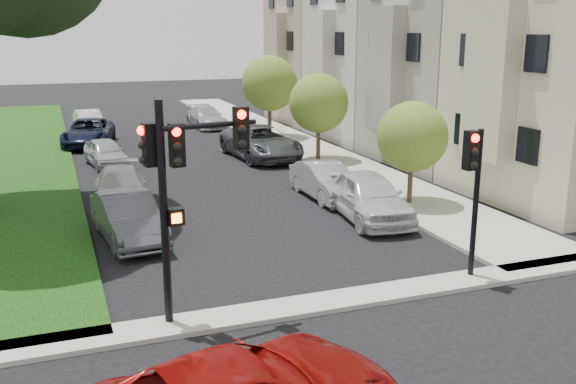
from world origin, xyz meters
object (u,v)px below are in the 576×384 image
object	(u,v)px
small_tree_a	(412,137)
traffic_signal_main	(180,172)
car_parked_7	(106,153)
small_tree_b	(319,103)
car_parked_1	(325,181)
small_tree_c	(269,84)
car_parked_9	(89,121)
traffic_signal_secondary	(473,177)
car_parked_0	(369,196)
car_parked_8	(89,132)
car_parked_2	(261,142)
car_parked_4	(206,117)
car_parked_5	(128,218)
car_parked_6	(121,187)

from	to	relation	value
small_tree_a	traffic_signal_main	bearing A→B (deg)	-145.09
car_parked_7	small_tree_b	bearing A→B (deg)	-22.66
small_tree_b	car_parked_1	size ratio (longest dim) A/B	1.04
small_tree_b	small_tree_c	xyz separation A→B (m)	(0.00, 7.28, 0.36)
car_parked_1	car_parked_9	distance (m)	21.24
traffic_signal_main	traffic_signal_secondary	distance (m)	7.30
small_tree_a	car_parked_1	world-z (taller)	small_tree_a
car_parked_0	car_parked_9	bearing A→B (deg)	114.41
small_tree_c	car_parked_7	world-z (taller)	small_tree_c
traffic_signal_secondary	car_parked_8	bearing A→B (deg)	108.17
traffic_signal_main	car_parked_2	xyz separation A→B (m)	(7.27, 16.97, -2.59)
small_tree_a	car_parked_4	distance (m)	21.50
car_parked_0	car_parked_4	world-z (taller)	car_parked_0
car_parked_0	car_parked_1	bearing A→B (deg)	100.34
small_tree_a	car_parked_8	distance (m)	19.90
car_parked_0	car_parked_4	bearing A→B (deg)	96.87
car_parked_9	small_tree_c	bearing A→B (deg)	-37.59
car_parked_8	car_parked_1	bearing A→B (deg)	-51.41
small_tree_c	traffic_signal_main	distance (m)	24.47
traffic_signal_secondary	car_parked_1	xyz separation A→B (m)	(-0.11, 8.80, -2.05)
car_parked_4	small_tree_b	bearing A→B (deg)	-81.04
small_tree_b	traffic_signal_secondary	distance (m)	15.45
small_tree_b	car_parked_9	bearing A→B (deg)	126.10
car_parked_4	car_parked_9	xyz separation A→B (m)	(-7.31, 0.70, 0.01)
small_tree_b	car_parked_8	distance (m)	13.40
small_tree_c	car_parked_5	distance (m)	19.37
car_parked_2	car_parked_0	bearing A→B (deg)	-93.80
small_tree_c	car_parked_2	distance (m)	6.47
small_tree_b	car_parked_7	world-z (taller)	small_tree_b
car_parked_0	traffic_signal_secondary	bearing A→B (deg)	-84.99
small_tree_c	car_parked_0	world-z (taller)	small_tree_c
car_parked_5	car_parked_7	xyz separation A→B (m)	(0.34, 11.56, -0.07)
small_tree_b	car_parked_1	world-z (taller)	small_tree_b
traffic_signal_secondary	car_parked_7	size ratio (longest dim) A/B	1.04
traffic_signal_secondary	car_parked_4	bearing A→B (deg)	90.33
traffic_signal_secondary	small_tree_a	bearing A→B (deg)	70.88
small_tree_c	car_parked_6	size ratio (longest dim) A/B	1.07
car_parked_2	car_parked_6	bearing A→B (deg)	-143.80
car_parked_6	car_parked_1	bearing A→B (deg)	-9.38
car_parked_8	car_parked_0	bearing A→B (deg)	-54.93
car_parked_0	car_parked_1	world-z (taller)	car_parked_0
car_parked_2	car_parked_8	bearing A→B (deg)	134.62
car_parked_2	car_parked_6	size ratio (longest dim) A/B	1.28
car_parked_2	car_parked_7	distance (m)	7.46
car_parked_6	car_parked_7	xyz separation A→B (m)	(0.09, 7.19, -0.01)
small_tree_b	car_parked_5	distance (m)	13.73
car_parked_6	car_parked_8	xyz separation A→B (m)	(-0.29, 13.20, 0.08)
small_tree_c	car_parked_4	world-z (taller)	small_tree_c
small_tree_a	car_parked_2	xyz separation A→B (m)	(-2.34, 10.26, -1.74)
small_tree_b	car_parked_6	bearing A→B (deg)	-154.51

